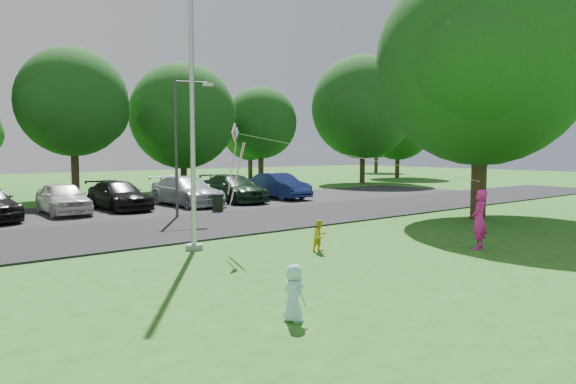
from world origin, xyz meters
TOP-DOWN VIEW (x-y plane):
  - ground at (0.00, 0.00)m, footprint 120.00×120.00m
  - park_road at (0.00, 9.00)m, footprint 60.00×6.00m
  - parking_strip at (0.00, 15.50)m, footprint 42.00×7.00m
  - flagpole at (-3.50, 5.00)m, footprint 0.50×0.50m
  - street_lamp at (-0.53, 11.52)m, footprint 1.59×0.67m
  - trash_can at (1.65, 12.30)m, footprint 0.53×0.53m
  - big_tree at (8.85, 3.45)m, footprint 9.25×8.58m
  - tree_row at (1.59, 24.23)m, footprint 64.35×11.94m
  - horizon_trees at (4.06, 33.88)m, footprint 77.46×7.20m
  - parked_cars at (0.22, 15.47)m, footprint 16.91×5.25m
  - woman at (2.99, -0.08)m, footprint 0.73×0.59m
  - child_yellow at (-0.87, 2.52)m, footprint 0.46×0.36m
  - child_blue at (-5.18, -1.59)m, footprint 0.33×0.49m
  - kite at (-2.53, 3.88)m, footprint 5.93×4.34m

SIDE VIEW (x-z plane):
  - ground at x=0.00m, z-range 0.00..0.00m
  - park_road at x=0.00m, z-range 0.00..0.06m
  - parking_strip at x=0.00m, z-range 0.00..0.06m
  - trash_can at x=1.65m, z-range 0.00..0.84m
  - child_yellow at x=-0.87m, z-range 0.00..0.93m
  - child_blue at x=-5.18m, z-range 0.00..0.97m
  - parked_cars at x=0.22m, z-range 0.04..1.50m
  - woman at x=2.99m, z-range 0.00..1.74m
  - kite at x=-2.53m, z-range 1.66..4.08m
  - street_lamp at x=-0.53m, z-range 0.59..6.43m
  - flagpole at x=-3.50m, z-range -0.83..9.17m
  - horizon_trees at x=4.06m, z-range 0.79..7.81m
  - tree_row at x=1.59m, z-range 0.27..11.15m
  - big_tree at x=8.85m, z-range 0.90..11.70m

